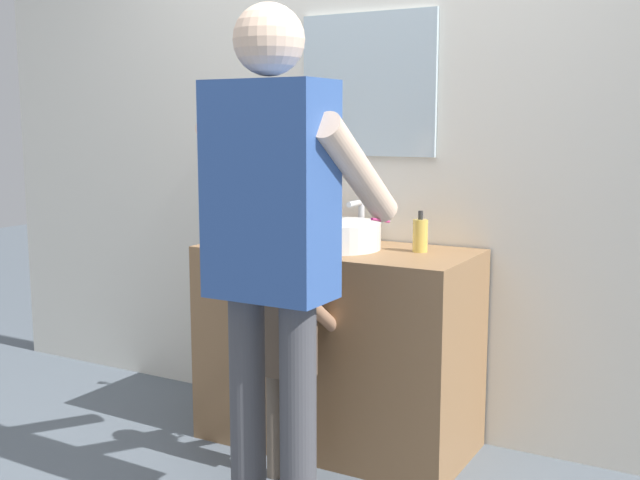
{
  "coord_description": "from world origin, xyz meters",
  "views": [
    {
      "loc": [
        1.48,
        -2.48,
        1.35
      ],
      "look_at": [
        0.0,
        0.15,
        0.89
      ],
      "focal_mm": 43.54,
      "sensor_mm": 36.0,
      "label": 1
    }
  ],
  "objects_px": {
    "soap_bottle": "(420,235)",
    "child_toddler": "(287,342)",
    "adult_parent": "(273,224)",
    "toothbrush_cup": "(259,227)"
  },
  "relations": [
    {
      "from": "toothbrush_cup",
      "to": "adult_parent",
      "type": "bearing_deg",
      "value": -53.24
    },
    {
      "from": "soap_bottle",
      "to": "child_toddler",
      "type": "xyz_separation_m",
      "value": [
        -0.33,
        -0.48,
        -0.37
      ]
    },
    {
      "from": "adult_parent",
      "to": "toothbrush_cup",
      "type": "bearing_deg",
      "value": 126.76
    },
    {
      "from": "child_toddler",
      "to": "adult_parent",
      "type": "relative_size",
      "value": 0.53
    },
    {
      "from": "child_toddler",
      "to": "adult_parent",
      "type": "xyz_separation_m",
      "value": [
        0.14,
        -0.31,
        0.49
      ]
    },
    {
      "from": "soap_bottle",
      "to": "child_toddler",
      "type": "relative_size",
      "value": 0.18
    },
    {
      "from": "toothbrush_cup",
      "to": "adult_parent",
      "type": "height_order",
      "value": "adult_parent"
    },
    {
      "from": "child_toddler",
      "to": "adult_parent",
      "type": "bearing_deg",
      "value": -64.94
    },
    {
      "from": "adult_parent",
      "to": "soap_bottle",
      "type": "bearing_deg",
      "value": 76.58
    },
    {
      "from": "toothbrush_cup",
      "to": "soap_bottle",
      "type": "distance_m",
      "value": 0.75
    }
  ]
}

